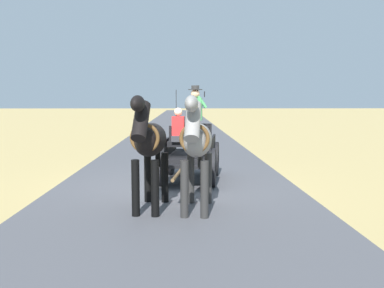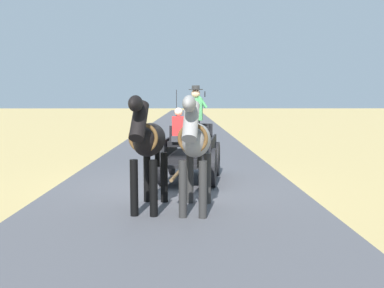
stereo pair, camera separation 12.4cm
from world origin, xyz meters
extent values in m
plane|color=tan|center=(0.00, 0.00, 0.00)|extent=(200.00, 200.00, 0.00)
cube|color=#4C4C51|center=(0.00, 0.00, 0.00)|extent=(5.99, 160.00, 0.01)
cube|color=black|center=(-0.38, -0.61, 0.66)|extent=(1.48, 2.34, 0.12)
cube|color=black|center=(-0.95, -0.53, 0.94)|extent=(0.34, 2.08, 0.44)
cube|color=black|center=(0.18, -0.68, 0.94)|extent=(0.34, 2.08, 0.44)
cube|color=black|center=(-0.22, 0.60, 0.56)|extent=(1.10, 0.38, 0.08)
cube|color=black|center=(-0.54, -1.79, 0.48)|extent=(0.74, 0.29, 0.06)
cube|color=black|center=(-0.30, -0.01, 1.04)|extent=(1.06, 0.49, 0.14)
cube|color=black|center=(-0.33, -0.18, 1.26)|extent=(1.02, 0.21, 0.44)
cube|color=black|center=(-0.45, -1.10, 1.04)|extent=(1.06, 0.49, 0.14)
cube|color=black|center=(-0.47, -1.27, 1.26)|extent=(1.02, 0.21, 0.44)
cylinder|color=black|center=(-0.93, 0.24, 0.48)|extent=(0.23, 0.96, 0.96)
cylinder|color=black|center=(-0.93, 0.24, 0.48)|extent=(0.15, 0.23, 0.21)
cylinder|color=black|center=(0.36, 0.07, 0.48)|extent=(0.23, 0.96, 0.96)
cylinder|color=black|center=(0.36, 0.07, 0.48)|extent=(0.15, 0.23, 0.21)
cylinder|color=black|center=(-1.13, -1.28, 0.48)|extent=(0.23, 0.96, 0.96)
cylinder|color=black|center=(-1.13, -1.28, 0.48)|extent=(0.15, 0.23, 0.21)
cylinder|color=black|center=(0.16, -1.45, 0.48)|extent=(0.23, 0.96, 0.96)
cylinder|color=black|center=(0.16, -1.45, 0.48)|extent=(0.15, 0.23, 0.21)
cylinder|color=brown|center=(-0.09, 1.58, 0.61)|extent=(0.33, 1.99, 0.07)
cylinder|color=black|center=(-0.01, -0.05, 1.74)|extent=(0.02, 0.02, 1.30)
cylinder|color=#2D2D33|center=(-0.49, -0.26, 1.17)|extent=(0.22, 0.22, 0.90)
cube|color=#387F47|center=(-0.49, -0.26, 1.90)|extent=(0.37, 0.26, 0.56)
sphere|color=tan|center=(-0.49, -0.26, 2.30)|extent=(0.22, 0.22, 0.22)
cylinder|color=black|center=(-0.49, -0.26, 2.40)|extent=(0.36, 0.36, 0.01)
cylinder|color=black|center=(-0.49, -0.26, 2.45)|extent=(0.20, 0.20, 0.10)
cylinder|color=#387F47|center=(-0.66, -0.19, 2.08)|extent=(0.27, 0.11, 0.32)
cube|color=black|center=(-0.72, -0.17, 2.28)|extent=(0.03, 0.07, 0.14)
cube|color=#2D2D33|center=(-0.04, 0.08, 1.18)|extent=(0.32, 0.35, 0.14)
cube|color=red|center=(-0.06, -0.04, 1.49)|extent=(0.32, 0.24, 0.48)
sphere|color=beige|center=(-0.06, -0.04, 1.84)|extent=(0.20, 0.20, 0.20)
ellipsoid|color=gray|center=(-0.43, 2.43, 1.37)|extent=(0.75, 1.62, 0.64)
cylinder|color=#272726|center=(-0.55, 2.99, 0.53)|extent=(0.15, 0.15, 1.05)
cylinder|color=#272726|center=(-0.18, 2.95, 0.53)|extent=(0.15, 0.15, 1.05)
cylinder|color=#272726|center=(-0.68, 1.91, 0.53)|extent=(0.15, 0.15, 1.05)
cylinder|color=#272726|center=(-0.32, 1.86, 0.53)|extent=(0.15, 0.15, 1.05)
cylinder|color=gray|center=(-0.33, 3.26, 1.77)|extent=(0.34, 0.68, 0.73)
ellipsoid|color=gray|center=(-0.30, 3.48, 2.07)|extent=(0.29, 0.56, 0.28)
cube|color=#272726|center=(-0.33, 3.24, 1.81)|extent=(0.12, 0.51, 0.56)
cylinder|color=#272726|center=(-0.53, 1.69, 1.07)|extent=(0.11, 0.11, 0.70)
torus|color=brown|center=(-0.36, 2.97, 1.45)|extent=(0.55, 0.14, 0.55)
ellipsoid|color=black|center=(0.46, 2.31, 1.37)|extent=(0.75, 1.62, 0.64)
cylinder|color=black|center=(0.35, 2.87, 0.53)|extent=(0.15, 0.15, 1.05)
cylinder|color=black|center=(0.71, 2.83, 0.53)|extent=(0.15, 0.15, 1.05)
cylinder|color=black|center=(0.21, 1.79, 0.53)|extent=(0.15, 0.15, 1.05)
cylinder|color=black|center=(0.57, 1.74, 0.53)|extent=(0.15, 0.15, 1.05)
cylinder|color=black|center=(0.57, 3.15, 1.77)|extent=(0.34, 0.68, 0.73)
ellipsoid|color=black|center=(0.59, 3.36, 2.07)|extent=(0.29, 0.56, 0.28)
cube|color=black|center=(0.56, 3.13, 1.81)|extent=(0.12, 0.51, 0.56)
cylinder|color=black|center=(0.37, 1.57, 1.07)|extent=(0.11, 0.11, 0.70)
torus|color=brown|center=(0.53, 2.85, 1.45)|extent=(0.55, 0.14, 0.55)
camera|label=1|loc=(-0.13, 10.31, 2.13)|focal=38.78mm
camera|label=2|loc=(-0.25, 10.32, 2.13)|focal=38.78mm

